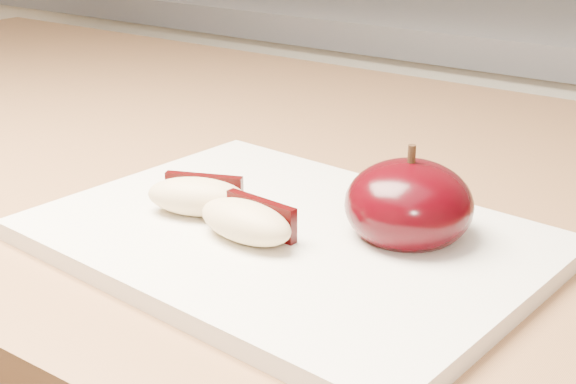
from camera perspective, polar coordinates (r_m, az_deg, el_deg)
The scene contains 5 objects.
back_cabinet at distance 1.41m, azimuth 18.05°, elevation -6.88°, with size 2.40×0.62×0.94m.
cutting_board at distance 0.50m, azimuth -0.00°, elevation -3.31°, with size 0.30×0.22×0.01m, color silver.
apple_half at distance 0.49m, azimuth 8.58°, elevation -0.90°, with size 0.10×0.10×0.07m.
apple_wedge_a at distance 0.52m, azimuth -6.42°, elevation -0.27°, with size 0.07×0.06×0.02m.
apple_wedge_b at distance 0.48m, azimuth -2.91°, elevation -2.07°, with size 0.07×0.04×0.02m.
Camera 1 is at (0.34, -0.01, 1.12)m, focal length 50.00 mm.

